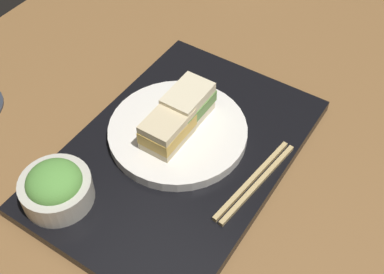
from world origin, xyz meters
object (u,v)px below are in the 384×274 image
(sandwich_plate, at_px, (178,131))
(sandwich_near, at_px, (167,129))
(salad_bowl, at_px, (56,187))
(chopsticks_pair, at_px, (255,181))
(sandwich_far, at_px, (188,104))

(sandwich_plate, height_order, sandwich_near, sandwich_near)
(sandwich_plate, xyz_separation_m, salad_bowl, (-0.19, 0.08, 0.02))
(sandwich_plate, distance_m, sandwich_near, 0.04)
(salad_bowl, height_order, chopsticks_pair, salad_bowl)
(salad_bowl, bearing_deg, chopsticks_pair, -51.61)
(sandwich_far, bearing_deg, sandwich_plate, -179.02)
(sandwich_plate, distance_m, sandwich_far, 0.05)
(sandwich_plate, xyz_separation_m, sandwich_far, (0.03, 0.00, 0.04))
(salad_bowl, bearing_deg, sandwich_near, -24.70)
(sandwich_plate, relative_size, sandwich_near, 2.71)
(sandwich_near, bearing_deg, sandwich_plate, 0.98)
(sandwich_far, height_order, chopsticks_pair, sandwich_far)
(sandwich_near, bearing_deg, chopsticks_pair, -85.50)
(sandwich_far, bearing_deg, salad_bowl, 161.41)
(sandwich_plate, bearing_deg, salad_bowl, 158.74)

